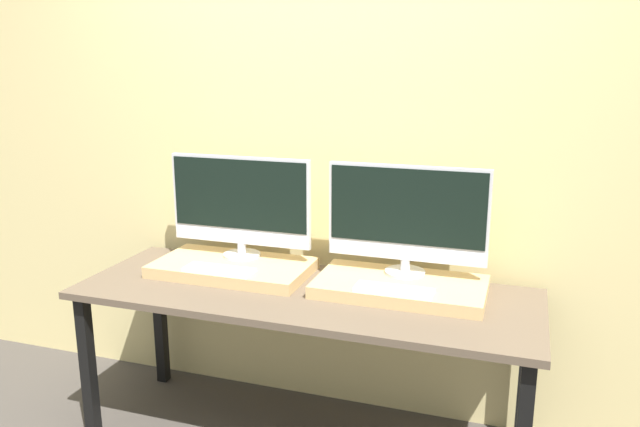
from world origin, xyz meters
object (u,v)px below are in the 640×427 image
object	(u,v)px
monitor_left	(240,203)
keyboard_left	(219,270)
keyboard_right	(394,290)
monitor_right	(407,217)

from	to	relation	value
monitor_left	keyboard_left	size ratio (longest dim) A/B	2.17
monitor_left	keyboard_right	distance (m)	0.82
monitor_right	keyboard_right	distance (m)	0.33
keyboard_left	monitor_left	bearing A→B (deg)	90.00
monitor_right	keyboard_right	world-z (taller)	monitor_right
keyboard_left	keyboard_right	world-z (taller)	same
keyboard_right	monitor_left	bearing A→B (deg)	163.55
keyboard_left	keyboard_right	bearing A→B (deg)	0.00
monitor_left	keyboard_left	distance (m)	0.33
keyboard_left	keyboard_right	size ratio (longest dim) A/B	1.00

